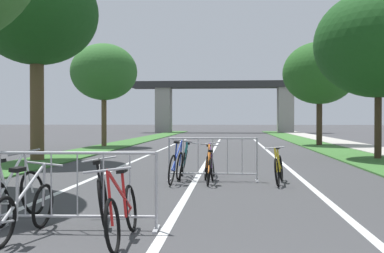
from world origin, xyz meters
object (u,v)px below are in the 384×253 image
Objects in this scene: tree_right_pine_near at (319,73)px; bicycle_blue_3 at (176,166)px; bicycle_red_2 at (122,212)px; tree_left_cypress_far at (104,72)px; bicycle_yellow_1 at (279,169)px; bicycle_teal_5 at (184,163)px; crowd_barrier_nearest at (77,191)px; bicycle_white_6 at (15,195)px; bicycle_silver_4 at (24,210)px; crowd_barrier_second at (213,160)px; tree_left_pine_far at (37,14)px; bicycle_black_7 at (103,195)px; tree_right_oak_near at (378,44)px; bicycle_orange_8 at (208,168)px; bicycle_purple_0 at (211,163)px.

tree_right_pine_near is 18.31m from bicycle_blue_3.
tree_left_cypress_far is at bearing -75.74° from bicycle_red_2.
bicycle_teal_5 reaches higher than bicycle_yellow_1.
crowd_barrier_nearest is 1.31× the size of bicycle_blue_3.
bicycle_white_6 reaches higher than bicycle_red_2.
crowd_barrier_nearest is (-7.08, -21.68, -3.64)m from tree_right_pine_near.
bicycle_teal_5 is at bearing 80.67° from bicycle_silver_4.
crowd_barrier_second is 1.28× the size of bicycle_red_2.
tree_right_pine_near is at bearing 43.30° from tree_left_pine_far.
tree_left_pine_far is 12.43m from crowd_barrier_nearest.
tree_right_oak_near is at bearing 44.50° from bicycle_black_7.
bicycle_red_2 is at bearing -1.26° from bicycle_silver_4.
tree_left_cypress_far is 16.06m from crowd_barrier_second.
tree_left_pine_far is 4.33× the size of bicycle_black_7.
crowd_barrier_second reaches higher than bicycle_teal_5.
crowd_barrier_nearest is at bearing -112.99° from bicycle_orange_8.
bicycle_purple_0 is at bearing 75.11° from crowd_barrier_nearest.
tree_left_pine_far is 4.32× the size of bicycle_orange_8.
crowd_barrier_nearest is at bearing -108.09° from tree_right_pine_near.
bicycle_white_6 reaches higher than bicycle_orange_8.
bicycle_blue_3 reaches higher than bicycle_yellow_1.
tree_left_cypress_far is 3.19× the size of bicycle_teal_5.
tree_left_cypress_far is 17.10m from bicycle_yellow_1.
bicycle_blue_3 is at bearing 79.53° from bicycle_silver_4.
tree_right_pine_near is 3.49× the size of bicycle_white_6.
bicycle_orange_8 is (6.42, -14.61, -3.75)m from tree_left_cypress_far.
bicycle_orange_8 is (2.57, 4.50, -0.04)m from bicycle_white_6.
bicycle_orange_8 is at bearing 60.28° from bicycle_black_7.
crowd_barrier_nearest is at bearing 67.79° from bicycle_yellow_1.
tree_left_pine_far is 12.72m from bicycle_silver_4.
bicycle_silver_4 is at bearing -77.62° from tree_left_cypress_far.
bicycle_silver_4 is at bearing -108.92° from tree_right_pine_near.
tree_left_cypress_far is at bearing -69.91° from bicycle_teal_5.
bicycle_black_7 is (-1.35, -5.35, 0.01)m from bicycle_purple_0.
tree_left_cypress_far is at bearing 105.26° from bicycle_silver_4.
bicycle_red_2 reaches higher than bicycle_yellow_1.
crowd_barrier_second is 1.31× the size of bicycle_silver_4.
bicycle_red_2 is 1.02× the size of bicycle_silver_4.
crowd_barrier_nearest is at bearing -121.83° from tree_right_oak_near.
tree_left_cypress_far is 21.22m from bicycle_red_2.
tree_right_pine_near is at bearing 74.73° from bicycle_white_6.
crowd_barrier_second is at bearing 28.57° from bicycle_blue_3.
bicycle_silver_4 is (-8.02, -12.57, -3.96)m from tree_right_oak_near.
bicycle_red_2 is (0.74, -0.58, -0.16)m from crowd_barrier_nearest.
tree_left_pine_far is 11.75m from bicycle_white_6.
bicycle_purple_0 is 0.94m from bicycle_orange_8.
tree_left_cypress_far is at bearing -50.69° from bicycle_yellow_1.
tree_left_pine_far is 4.21× the size of bicycle_white_6.
crowd_barrier_nearest is 5.83m from bicycle_yellow_1.
tree_left_cypress_far is at bearing -169.83° from tree_right_pine_near.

